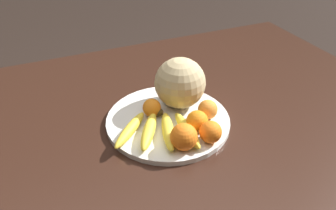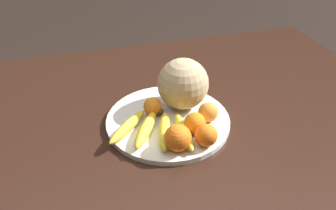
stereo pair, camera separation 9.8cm
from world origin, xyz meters
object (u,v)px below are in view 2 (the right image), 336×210
fruit_bowl (168,120)px  banana_bunch (155,129)px  orange_back_left (178,138)px  orange_back_right (208,112)px  orange_front_right (206,135)px  kitchen_table (185,129)px  melon (183,83)px  orange_front_left (195,123)px  orange_mid_center (153,107)px

fruit_bowl → banana_bunch: bearing=-132.4°
orange_back_left → orange_back_right: (0.13, 0.10, -0.01)m
orange_back_left → orange_back_right: orange_back_left is taller
fruit_bowl → orange_back_left: (-0.01, -0.14, 0.05)m
orange_front_right → orange_back_right: bearing=65.2°
kitchen_table → melon: melon is taller
fruit_bowl → orange_back_left: size_ratio=5.07×
orange_front_left → orange_back_left: orange_back_left is taller
banana_bunch → kitchen_table: bearing=155.3°
kitchen_table → fruit_bowl: fruit_bowl is taller
orange_front_left → orange_back_left: bearing=-141.8°
banana_bunch → orange_mid_center: orange_mid_center is taller
kitchen_table → orange_front_right: 0.24m
orange_front_right → kitchen_table: bearing=87.4°
melon → orange_front_right: bearing=-89.4°
melon → orange_back_left: (-0.08, -0.20, -0.04)m
melon → banana_bunch: size_ratio=0.67×
kitchen_table → orange_front_left: orange_front_left is taller
orange_front_left → banana_bunch: bearing=168.0°
melon → orange_front_left: bearing=-93.7°
orange_front_right → orange_front_left: bearing=101.1°
kitchen_table → orange_back_left: orange_back_left is taller
orange_front_left → orange_back_left: size_ratio=0.85×
melon → orange_back_right: size_ratio=2.69×
kitchen_table → orange_front_right: orange_front_right is taller
fruit_bowl → melon: bearing=41.6°
kitchen_table → fruit_bowl: size_ratio=4.00×
orange_front_left → orange_front_right: 0.06m
orange_front_right → orange_back_right: orange_front_right is taller
fruit_bowl → orange_mid_center: orange_mid_center is taller
banana_bunch → orange_mid_center: size_ratio=4.25×
fruit_bowl → orange_front_right: bearing=-65.0°
banana_bunch → orange_front_right: size_ratio=3.81×
orange_front_right → melon: bearing=90.6°
banana_bunch → orange_mid_center: bearing=-166.0°
orange_front_left → orange_back_right: 0.07m
kitchen_table → orange_front_right: size_ratio=24.05×
orange_mid_center → banana_bunch: bearing=-99.8°
orange_back_left → orange_back_right: size_ratio=1.24×
orange_front_right → orange_back_right: 0.11m
fruit_bowl → melon: melon is taller
fruit_bowl → orange_front_right: orange_front_right is taller
orange_back_left → orange_back_right: bearing=37.1°
melon → orange_front_right: size_ratio=2.55×
fruit_bowl → orange_front_right: 0.16m
fruit_bowl → orange_back_right: orange_back_right is taller
kitchen_table → melon: 0.19m
banana_bunch → orange_back_right: (0.17, 0.02, 0.01)m
orange_mid_center → orange_back_left: bearing=-81.4°
kitchen_table → orange_front_left: (-0.02, -0.14, 0.14)m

